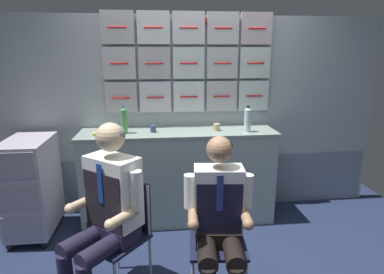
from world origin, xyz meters
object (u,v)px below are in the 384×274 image
(folding_chair_left, at_px, (124,223))
(crew_member_left, at_px, (106,206))
(folding_chair_right, at_px, (217,227))
(coffee_cup_white, at_px, (217,127))
(water_bottle_short, at_px, (248,119))
(snack_banana, at_px, (100,133))
(service_trolley, at_px, (31,185))
(crew_member_right, at_px, (219,218))

(folding_chair_left, relative_size, crew_member_left, 0.64)
(folding_chair_right, height_order, coffee_cup_white, coffee_cup_white)
(folding_chair_right, xyz_separation_m, coffee_cup_white, (0.20, 1.10, 0.51))
(crew_member_left, distance_m, water_bottle_short, 1.68)
(folding_chair_left, height_order, snack_banana, snack_banana)
(folding_chair_left, relative_size, folding_chair_right, 1.00)
(service_trolley, xyz_separation_m, water_bottle_short, (2.15, 0.05, 0.59))
(folding_chair_left, bearing_deg, crew_member_left, -129.77)
(water_bottle_short, xyz_separation_m, coffee_cup_white, (-0.30, 0.08, -0.09))
(folding_chair_left, distance_m, crew_member_left, 0.26)
(folding_chair_left, bearing_deg, folding_chair_right, -10.24)
(crew_member_left, height_order, folding_chair_right, crew_member_left)
(crew_member_left, height_order, crew_member_right, crew_member_left)
(service_trolley, distance_m, folding_chair_right, 1.91)
(service_trolley, distance_m, crew_member_right, 1.99)
(crew_member_left, xyz_separation_m, folding_chair_right, (0.79, -0.01, -0.21))
(folding_chair_right, bearing_deg, water_bottle_short, 63.88)
(folding_chair_right, relative_size, coffee_cup_white, 11.45)
(folding_chair_right, bearing_deg, crew_member_right, -95.73)
(coffee_cup_white, bearing_deg, service_trolley, -175.80)
(snack_banana, bearing_deg, folding_chair_left, -73.00)
(folding_chair_right, xyz_separation_m, water_bottle_short, (0.50, 1.01, 0.60))
(service_trolley, bearing_deg, coffee_cup_white, 4.20)
(service_trolley, distance_m, snack_banana, 0.84)
(folding_chair_left, bearing_deg, water_bottle_short, 36.77)
(crew_member_left, xyz_separation_m, coffee_cup_white, (0.99, 1.09, 0.30))
(coffee_cup_white, bearing_deg, snack_banana, -177.28)
(service_trolley, bearing_deg, water_bottle_short, 1.41)
(folding_chair_left, xyz_separation_m, crew_member_right, (0.68, -0.29, 0.16))
(water_bottle_short, height_order, snack_banana, water_bottle_short)
(crew_member_left, bearing_deg, folding_chair_right, -0.37)
(service_trolley, height_order, folding_chair_left, service_trolley)
(crew_member_right, xyz_separation_m, snack_banana, (-0.96, 1.20, 0.34))
(folding_chair_right, bearing_deg, coffee_cup_white, 79.91)
(folding_chair_left, xyz_separation_m, crew_member_left, (-0.10, -0.12, 0.21))
(folding_chair_right, bearing_deg, snack_banana, 133.04)
(crew_member_left, relative_size, crew_member_right, 1.07)
(coffee_cup_white, bearing_deg, folding_chair_right, -100.09)
(crew_member_left, relative_size, folding_chair_right, 1.56)
(coffee_cup_white, xyz_separation_m, snack_banana, (-1.17, -0.06, -0.02))
(crew_member_left, xyz_separation_m, crew_member_right, (0.78, -0.17, -0.06))
(crew_member_left, bearing_deg, service_trolley, 131.88)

